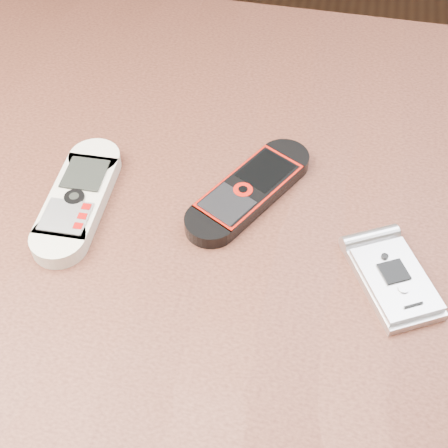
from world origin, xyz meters
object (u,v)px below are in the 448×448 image
at_px(nokia_white, 78,199).
at_px(motorola_razr, 394,279).
at_px(nokia_black_red, 249,190).
at_px(table, 219,294).

xyz_separation_m(nokia_white, motorola_razr, (0.30, -0.03, -0.00)).
height_order(nokia_white, nokia_black_red, nokia_white).
relative_size(table, nokia_black_red, 7.43).
height_order(nokia_white, motorola_razr, nokia_white).
bearing_deg(nokia_white, motorola_razr, -8.08).
bearing_deg(nokia_black_red, nokia_white, -134.81).
distance_m(table, motorola_razr, 0.20).
distance_m(table, nokia_white, 0.18).
bearing_deg(table, motorola_razr, -10.04).
height_order(table, motorola_razr, motorola_razr).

